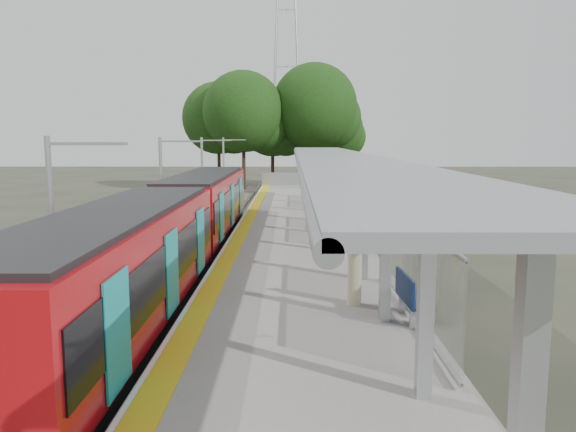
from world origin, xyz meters
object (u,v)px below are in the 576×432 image
at_px(bench_mid, 343,221).
at_px(bench_far, 325,193).
at_px(bench_near, 409,296).
at_px(litter_bin, 344,236).
at_px(info_pillar_far, 310,213).
at_px(train, 176,228).
at_px(info_pillar_near, 355,278).

distance_m(bench_mid, bench_far, 13.08).
distance_m(bench_near, bench_far, 25.79).
height_order(bench_far, litter_bin, bench_far).
relative_size(info_pillar_far, litter_bin, 2.14).
bearing_deg(litter_bin, bench_mid, 85.84).
relative_size(bench_near, bench_far, 1.09).
xyz_separation_m(bench_mid, info_pillar_far, (-1.52, 0.24, 0.31)).
bearing_deg(train, bench_mid, 38.84).
relative_size(bench_mid, bench_far, 1.03).
relative_size(train, bench_far, 17.88).
relative_size(train, bench_near, 16.46).
distance_m(bench_far, info_pillar_far, 12.93).
xyz_separation_m(bench_near, bench_far, (-0.49, 25.78, -0.06)).
relative_size(bench_mid, info_pillar_near, 0.96).
bearing_deg(bench_mid, litter_bin, -114.03).
xyz_separation_m(bench_mid, litter_bin, (-0.27, -3.74, -0.09)).
height_order(train, litter_bin, train).
height_order(train, bench_mid, train).
distance_m(bench_near, litter_bin, 8.99).
height_order(train, info_pillar_far, train).
height_order(bench_mid, info_pillar_far, info_pillar_far).
relative_size(bench_far, info_pillar_near, 0.93).
distance_m(bench_mid, info_pillar_far, 1.57).
bearing_deg(info_pillar_near, info_pillar_far, 75.18).
relative_size(bench_mid, info_pillar_far, 0.80).
height_order(train, bench_near, train).
bearing_deg(litter_bin, train, -165.78).
bearing_deg(bench_near, info_pillar_far, 96.37).
xyz_separation_m(bench_near, litter_bin, (-0.72, 8.96, -0.13)).
bearing_deg(bench_mid, info_pillar_near, -113.51).
height_order(bench_mid, litter_bin, bench_mid).
bearing_deg(bench_far, info_pillar_near, -99.91).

